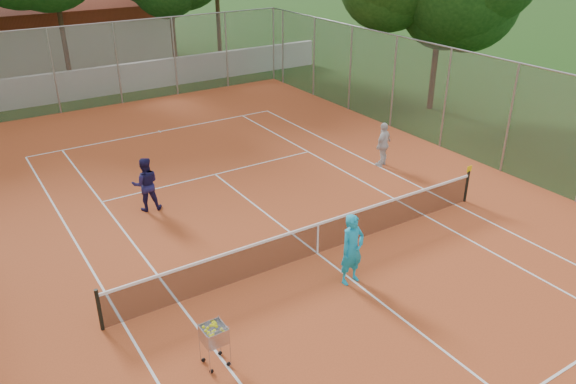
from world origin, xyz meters
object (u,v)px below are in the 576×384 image
player_far_left (146,184)px  player_far_right (383,144)px  clubhouse (27,28)px  player_near (352,249)px  tennis_net (318,238)px  ball_hopper (215,344)px

player_far_left → player_far_right: 8.78m
clubhouse → player_far_left: clubhouse is taller
player_near → player_far_right: bearing=39.3°
clubhouse → player_near: size_ratio=8.64×
tennis_net → player_far_left: bearing=120.5°
tennis_net → clubhouse: bearing=93.9°
player_near → player_far_left: player_near is taller
player_far_left → ball_hopper: (-1.28, -7.47, -0.35)m
tennis_net → player_far_right: bearing=33.7°
clubhouse → player_near: 30.63m
player_far_left → ball_hopper: size_ratio=1.67×
player_near → ball_hopper: size_ratio=1.80×
player_near → tennis_net: bearing=84.2°
player_near → player_far_right: size_ratio=1.13×
player_near → player_far_right: (5.75, 5.33, -0.11)m
tennis_net → ball_hopper: ball_hopper is taller
player_near → player_far_right: player_near is taller
tennis_net → player_far_left: 5.92m
player_far_right → ball_hopper: size_ratio=1.59×
clubhouse → ball_hopper: size_ratio=15.57×
tennis_net → player_far_right: size_ratio=7.09×
player_far_left → player_far_right: bearing=-173.3°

